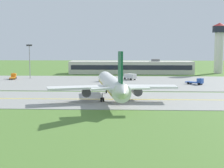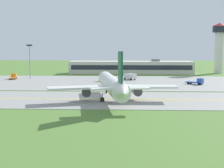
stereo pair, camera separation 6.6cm
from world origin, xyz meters
name	(u,v)px [view 1 (the left image)]	position (x,y,z in m)	size (l,w,h in m)	color
ground_plane	(87,99)	(0.00, 0.00, 0.00)	(500.00, 500.00, 0.00)	#517A33
taxiway_strip	(87,99)	(0.00, 0.00, 0.05)	(240.00, 28.00, 0.10)	gray
apron_pad	(126,82)	(10.00, 42.00, 0.05)	(140.00, 52.00, 0.10)	gray
taxiway_centreline	(87,99)	(0.00, 0.00, 0.11)	(220.00, 0.60, 0.01)	yellow
airplane_lead	(112,85)	(6.50, -1.70, 4.13)	(32.20, 39.55, 12.70)	white
service_truck_baggage	(13,76)	(-37.95, 52.44, 1.18)	(3.28, 6.67, 2.59)	orange
service_truck_fuel	(103,78)	(0.81, 45.29, 1.18)	(3.24, 6.67, 2.59)	#264CA5
service_truck_catering	(130,76)	(11.70, 51.46, 1.53)	(5.48, 5.87, 2.60)	silver
service_truck_pushback	(197,82)	(35.69, 34.79, 1.18)	(6.30, 5.56, 2.59)	#264CA5
terminal_building	(131,67)	(12.53, 84.36, 3.20)	(62.77, 12.34, 7.57)	beige
control_tower	(219,43)	(58.02, 88.33, 15.73)	(7.60, 7.60, 26.04)	silver
apron_light_mast	(30,57)	(-31.40, 54.82, 9.33)	(2.40, 0.50, 14.70)	gray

